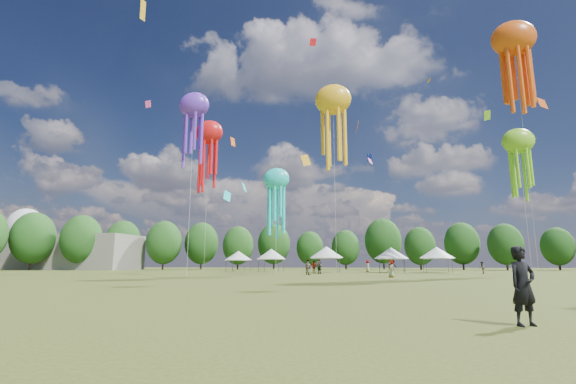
# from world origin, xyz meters

# --- Properties ---
(ground) EXTENTS (300.00, 300.00, 0.00)m
(ground) POSITION_xyz_m (0.00, 0.00, 0.00)
(ground) COLOR #384416
(ground) RESTS_ON ground
(observer_main) EXTENTS (0.68, 0.60, 1.58)m
(observer_main) POSITION_xyz_m (6.58, -1.76, 0.79)
(observer_main) COLOR black
(observer_main) RESTS_ON ground
(spectator_near) EXTENTS (1.10, 1.07, 1.78)m
(spectator_near) POSITION_xyz_m (-4.38, 36.01, 0.89)
(spectator_near) COLOR gray
(spectator_near) RESTS_ON ground
(spectators_far) EXTENTS (24.78, 30.38, 1.91)m
(spectators_far) POSITION_xyz_m (1.89, 46.16, 0.88)
(spectators_far) COLOR gray
(spectators_far) RESTS_ON ground
(festival_tents) EXTENTS (38.55, 11.10, 4.02)m
(festival_tents) POSITION_xyz_m (-3.50, 55.25, 2.96)
(festival_tents) COLOR #47474C
(festival_tents) RESTS_ON ground
(show_kites) EXTENTS (49.43, 23.74, 31.44)m
(show_kites) POSITION_xyz_m (1.36, 39.72, 20.46)
(show_kites) COLOR #692FD4
(show_kites) RESTS_ON ground
(small_kites) EXTENTS (67.91, 68.55, 46.74)m
(small_kites) POSITION_xyz_m (-0.13, 42.55, 29.54)
(small_kites) COLOR #692FD4
(small_kites) RESTS_ON ground
(treeline) EXTENTS (201.57, 95.24, 13.43)m
(treeline) POSITION_xyz_m (-3.87, 62.51, 6.54)
(treeline) COLOR #38281C
(treeline) RESTS_ON ground
(hangar) EXTENTS (40.00, 12.00, 8.00)m
(hangar) POSITION_xyz_m (-72.00, 72.00, 4.00)
(hangar) COLOR gray
(hangar) RESTS_ON ground
(radome) EXTENTS (9.00, 9.00, 16.00)m
(radome) POSITION_xyz_m (-88.00, 78.00, 9.99)
(radome) COLOR white
(radome) RESTS_ON ground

